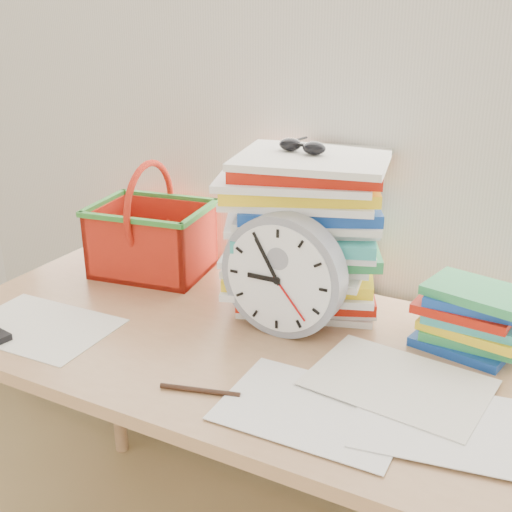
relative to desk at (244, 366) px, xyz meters
The scene contains 9 objects.
curtain 0.73m from the desk, 90.00° to the left, with size 2.40×0.01×2.50m, color beige.
desk is the anchor object (origin of this frame).
paper_stack 0.34m from the desk, 79.85° to the left, with size 0.37×0.30×0.37m, color white, non-canonical shape.
clock 0.23m from the desk, 43.08° to the left, with size 0.28×0.28×0.06m, color gray.
sunglasses 0.51m from the desk, 83.06° to the left, with size 0.13×0.11×0.03m, color black, non-canonical shape.
book_stack 0.50m from the desk, 23.19° to the left, with size 0.24×0.19×0.14m, color white, non-canonical shape.
basket 0.51m from the desk, 151.74° to the left, with size 0.30×0.23×0.30m, color red, non-canonical shape.
pen 0.24m from the desk, 82.11° to the right, with size 0.01×0.01×0.16m, color black.
scattered_papers 0.08m from the desk, ahead, with size 1.26×0.42×0.02m, color white, non-canonical shape.
Camera 1 is at (0.61, 0.51, 1.44)m, focal length 45.00 mm.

